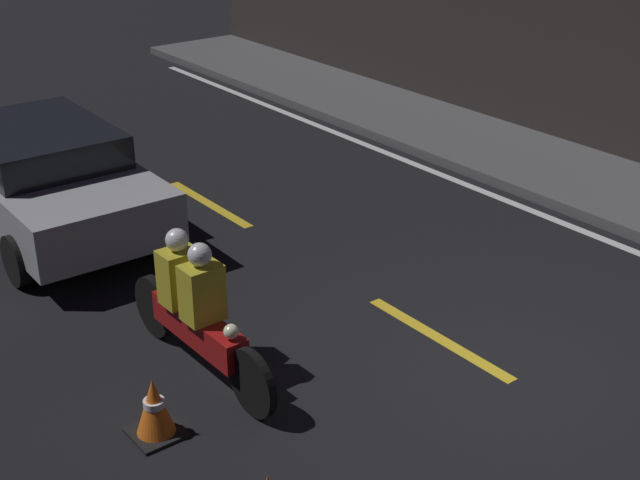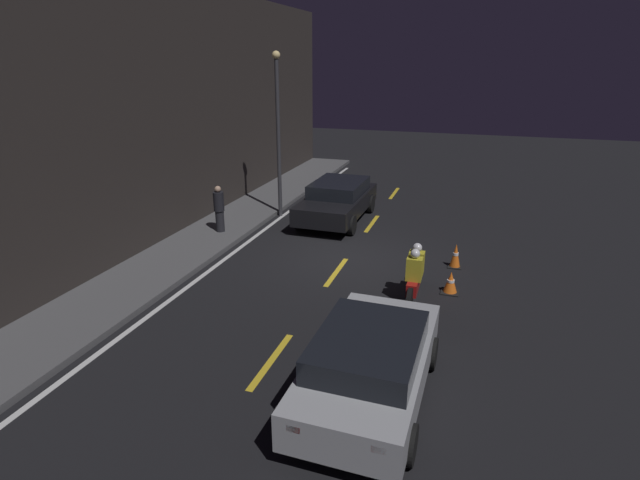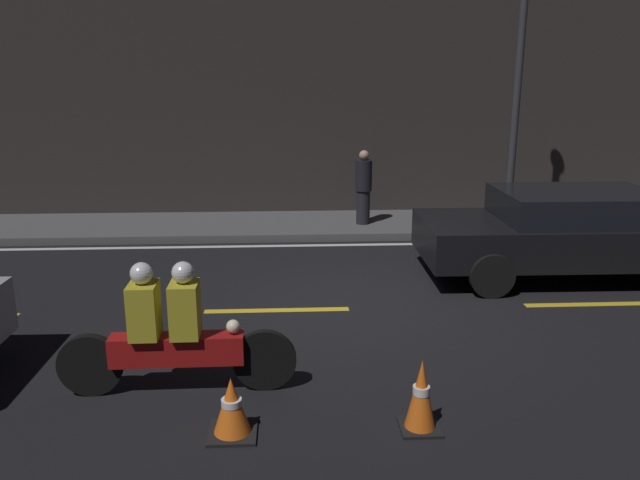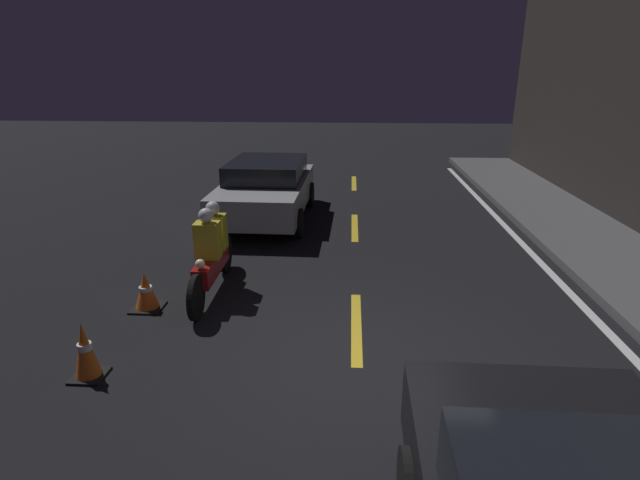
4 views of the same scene
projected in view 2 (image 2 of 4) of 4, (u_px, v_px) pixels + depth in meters
name	position (u px, v px, depth m)	size (l,w,h in m)	color
ground_plane	(346.00, 259.00, 14.53)	(56.00, 56.00, 0.00)	black
raised_curb	(204.00, 240.00, 15.88)	(28.00, 2.19, 0.15)	#4C4C4F
building_front	(157.00, 115.00, 14.93)	(28.00, 0.30, 7.81)	#2D2826
lane_dash_b	(271.00, 361.00, 9.61)	(2.00, 0.14, 0.01)	gold
lane_dash_c	(336.00, 272.00, 13.64)	(2.00, 0.14, 0.01)	gold
lane_dash_d	(372.00, 224.00, 17.66)	(2.00, 0.14, 0.01)	gold
lane_dash_e	(394.00, 193.00, 21.69)	(2.00, 0.14, 0.01)	gold
lane_solid_kerb	(242.00, 246.00, 15.51)	(25.20, 0.14, 0.01)	silver
hatchback_silver	(370.00, 362.00, 8.28)	(4.04, 2.00, 1.35)	#9EA0A5
van_black	(338.00, 200.00, 17.83)	(4.43, 2.07, 1.40)	black
motorcycle	(415.00, 275.00, 11.85)	(2.41, 0.37, 1.40)	black
traffic_cone_near	(451.00, 283.00, 12.34)	(0.44, 0.44, 0.56)	black
traffic_cone_mid	(456.00, 256.00, 13.85)	(0.37, 0.37, 0.69)	black
pedestrian	(219.00, 209.00, 16.17)	(0.34, 0.34, 1.52)	black
street_lamp	(278.00, 127.00, 17.48)	(0.28, 0.28, 5.76)	#333338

